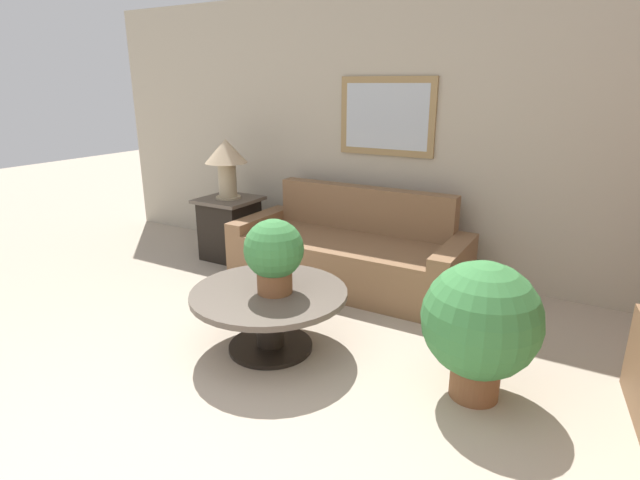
# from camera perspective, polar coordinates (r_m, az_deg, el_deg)

# --- Properties ---
(wall_back) EXTENTS (7.66, 0.09, 2.60)m
(wall_back) POSITION_cam_1_polar(r_m,az_deg,el_deg) (4.72, 12.18, 11.39)
(wall_back) COLOR #B2A893
(wall_back) RESTS_ON ground_plane
(couch_main) EXTENTS (2.12, 0.86, 0.85)m
(couch_main) POSITION_cam_1_polar(r_m,az_deg,el_deg) (4.58, 3.33, -1.61)
(couch_main) COLOR brown
(couch_main) RESTS_ON ground_plane
(coffee_table) EXTENTS (1.06, 1.06, 0.44)m
(coffee_table) POSITION_cam_1_polar(r_m,az_deg,el_deg) (3.45, -5.79, -7.58)
(coffee_table) COLOR black
(coffee_table) RESTS_ON ground_plane
(side_table) EXTENTS (0.56, 0.56, 0.64)m
(side_table) POSITION_cam_1_polar(r_m,az_deg,el_deg) (5.31, -10.24, 1.41)
(side_table) COLOR black
(side_table) RESTS_ON ground_plane
(table_lamp) EXTENTS (0.43, 0.43, 0.60)m
(table_lamp) POSITION_cam_1_polar(r_m,az_deg,el_deg) (5.16, -10.67, 9.19)
(table_lamp) COLOR tan
(table_lamp) RESTS_ON side_table
(potted_plant_on_table) EXTENTS (0.40, 0.40, 0.50)m
(potted_plant_on_table) POSITION_cam_1_polar(r_m,az_deg,el_deg) (3.27, -5.29, -1.49)
(potted_plant_on_table) COLOR brown
(potted_plant_on_table) RESTS_ON coffee_table
(potted_plant_floor) EXTENTS (0.68, 0.68, 0.83)m
(potted_plant_floor) POSITION_cam_1_polar(r_m,az_deg,el_deg) (3.00, 17.88, -9.04)
(potted_plant_floor) COLOR brown
(potted_plant_floor) RESTS_ON ground_plane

